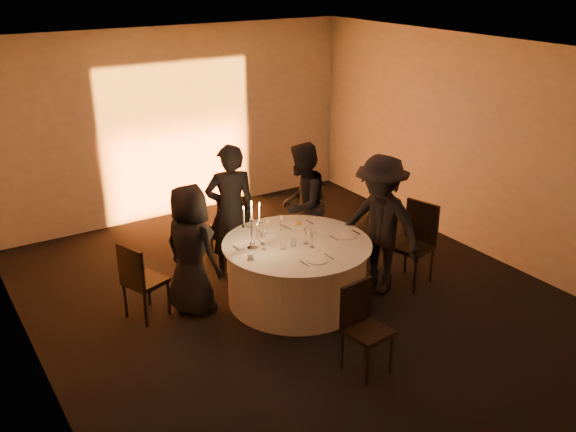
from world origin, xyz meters
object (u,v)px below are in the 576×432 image
chair_left (140,278)px  guest_back_right (302,204)px  banquet_table (297,272)px  guest_left (191,250)px  chair_back_right (312,216)px  guest_back_left (231,211)px  chair_back_left (230,225)px  chair_front (363,322)px  candelabra (252,232)px  guest_right (380,225)px  chair_right (416,238)px  coffee_cup (250,256)px

chair_left → guest_back_right: 2.45m
banquet_table → guest_left: (-1.18, 0.45, 0.41)m
guest_back_right → guest_left: bearing=-23.5°
banquet_table → chair_back_right: chair_back_right is taller
guest_back_left → chair_back_left: bearing=-96.3°
chair_left → guest_back_right: guest_back_right is taller
banquet_table → chair_front: size_ratio=1.92×
guest_back_left → candelabra: (-0.20, -0.92, 0.09)m
guest_right → candelabra: guest_right is taller
chair_right → guest_back_right: guest_back_right is taller
guest_back_right → coffee_cup: size_ratio=15.44×
chair_left → guest_back_right: size_ratio=0.56×
chair_left → guest_right: bearing=-128.5°
chair_right → guest_left: bearing=-122.0°
guest_right → chair_back_left: bearing=-163.0°
guest_left → candelabra: (0.64, -0.31, 0.19)m
guest_back_right → guest_right: size_ratio=0.95×
banquet_table → chair_back_right: bearing=49.1°
chair_right → coffee_cup: 2.28m
chair_left → chair_back_right: bearing=-98.6°
candelabra → chair_left: bearing=159.6°
coffee_cup → guest_right: bearing=-8.1°
coffee_cup → candelabra: size_ratio=0.18×
banquet_table → chair_right: 1.63m
banquet_table → guest_back_right: size_ratio=1.06×
chair_back_left → guest_back_left: bearing=72.7°
chair_back_right → guest_back_right: (-0.37, -0.30, 0.34)m
chair_front → guest_left: size_ratio=0.59×
coffee_cup → candelabra: 0.32m
chair_front → guest_left: guest_left is taller
chair_right → guest_back_right: (-0.93, 1.25, 0.25)m
chair_back_left → guest_right: bearing=131.4°
guest_left → coffee_cup: bearing=-157.9°
chair_back_left → candelabra: 1.38m
chair_front → guest_back_right: guest_back_right is taller
guest_right → banquet_table: bearing=-125.3°
chair_right → coffee_cup: bearing=-112.8°
guest_back_right → guest_right: (0.36, -1.19, 0.04)m
banquet_table → guest_back_right: guest_back_right is taller
banquet_table → chair_left: 1.87m
chair_back_left → chair_back_right: 1.22m
guest_back_left → chair_back_right: bearing=-157.5°
chair_back_left → coffee_cup: 1.58m
chair_left → chair_right: (3.34, -0.98, 0.07)m
banquet_table → guest_back_left: (-0.34, 1.06, 0.51)m
banquet_table → coffee_cup: coffee_cup is taller
candelabra → banquet_table: bearing=-14.6°
chair_back_right → guest_right: 1.54m
chair_back_left → guest_back_left: guest_back_left is taller
guest_left → guest_back_right: 1.87m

